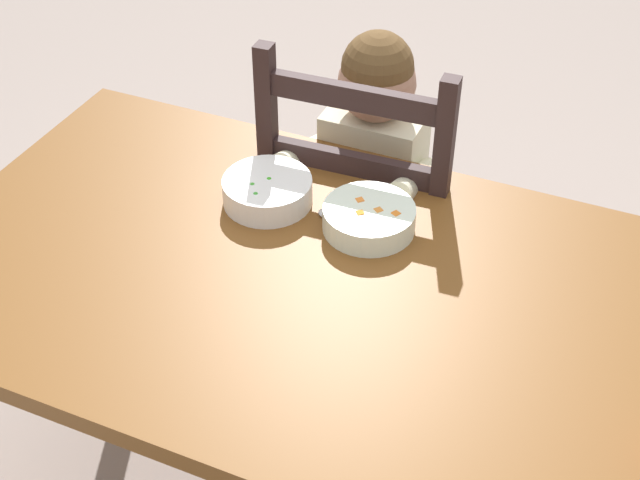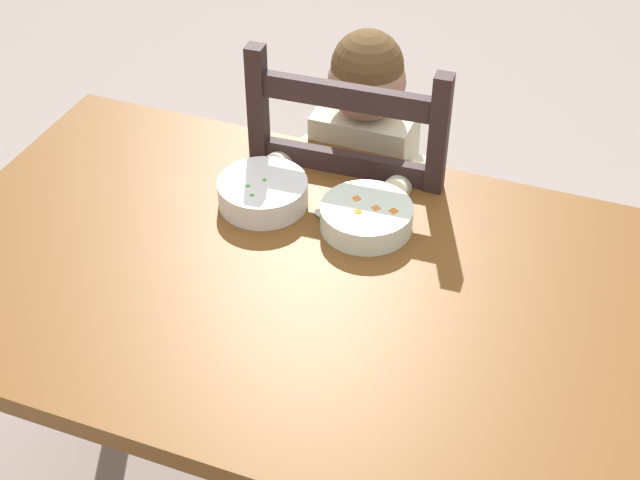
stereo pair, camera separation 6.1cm
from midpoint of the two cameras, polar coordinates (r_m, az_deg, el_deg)
dining_table at (r=1.65m, az=2.25°, el=-5.34°), size 1.59×0.86×0.71m
dining_chair at (r=2.13m, az=3.92°, el=0.80°), size 0.44×0.44×0.97m
child_figure at (r=2.02m, az=4.03°, el=4.52°), size 0.32×0.31×0.95m
bowl_of_peas at (r=1.77m, az=-2.40°, el=3.20°), size 0.18×0.18×0.06m
bowl_of_carrots at (r=1.71m, az=4.19°, el=1.42°), size 0.18×0.18×0.05m
spoon at (r=1.74m, az=2.12°, el=1.43°), size 0.14×0.04×0.01m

